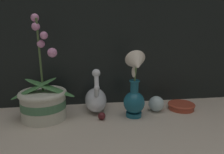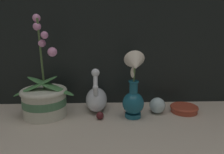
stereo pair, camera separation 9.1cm
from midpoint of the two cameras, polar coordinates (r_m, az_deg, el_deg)
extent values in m
plane|color=#BCB2A3|center=(0.85, 3.87, -12.49)|extent=(2.80, 2.80, 0.00)
cylinder|color=beige|center=(0.94, -14.57, -6.51)|extent=(0.18, 0.18, 0.11)
cylinder|color=#477A56|center=(0.94, -14.59, -6.18)|extent=(0.18, 0.18, 0.03)
torus|color=beige|center=(0.92, -14.75, -3.65)|extent=(0.19, 0.19, 0.02)
cylinder|color=#4C6B3D|center=(0.89, -15.32, 5.55)|extent=(0.01, 0.03, 0.28)
ellipsoid|color=#427F47|center=(0.91, -13.05, -2.38)|extent=(0.20, 0.09, 0.08)
ellipsoid|color=#427F47|center=(0.92, -16.75, -2.36)|extent=(0.19, 0.08, 0.09)
sphere|color=#DB8EC6|center=(0.89, -16.34, 14.59)|extent=(0.03, 0.03, 0.03)
sphere|color=#DB8EC6|center=(0.88, -16.21, 12.55)|extent=(0.03, 0.03, 0.03)
sphere|color=#DB8EC6|center=(0.87, -14.36, 10.55)|extent=(0.03, 0.03, 0.03)
sphere|color=#DB8EC6|center=(0.88, -15.04, 8.50)|extent=(0.03, 0.03, 0.03)
sphere|color=#DB8EC6|center=(0.86, -12.43, 6.41)|extent=(0.04, 0.04, 0.04)
ellipsoid|color=silver|center=(0.97, -1.39, -5.92)|extent=(0.09, 0.15, 0.10)
cone|color=silver|center=(1.02, -1.45, -4.04)|extent=(0.05, 0.07, 0.07)
cylinder|color=silver|center=(0.89, -1.35, -4.01)|extent=(0.02, 0.06, 0.06)
sphere|color=silver|center=(0.86, -1.34, -2.77)|extent=(0.02, 0.02, 0.02)
cylinder|color=silver|center=(0.87, -1.36, -0.83)|extent=(0.02, 0.04, 0.06)
sphere|color=silver|center=(0.87, -1.39, 1.08)|extent=(0.03, 0.03, 0.03)
cylinder|color=#195B75|center=(0.92, 8.35, -9.82)|extent=(0.07, 0.07, 0.02)
ellipsoid|color=#195B75|center=(0.90, 8.46, -6.85)|extent=(0.09, 0.09, 0.09)
cylinder|color=#195B75|center=(0.88, 8.61, -2.79)|extent=(0.03, 0.03, 0.05)
torus|color=#195B75|center=(0.87, 8.66, -1.22)|extent=(0.04, 0.04, 0.01)
cylinder|color=#567A47|center=(0.86, 8.84, 0.53)|extent=(0.01, 0.02, 0.06)
cone|color=white|center=(0.83, 9.19, 3.42)|extent=(0.08, 0.09, 0.10)
ellipsoid|color=white|center=(0.86, 8.48, 1.15)|extent=(0.02, 0.02, 0.04)
sphere|color=silver|center=(0.97, 14.43, -7.25)|extent=(0.07, 0.07, 0.07)
cylinder|color=#A8422D|center=(1.03, 20.78, -7.86)|extent=(0.11, 0.11, 0.03)
torus|color=#A8422D|center=(1.02, 20.82, -7.42)|extent=(0.12, 0.12, 0.01)
sphere|color=#4C191E|center=(0.89, -0.19, -10.10)|extent=(0.03, 0.03, 0.03)
camera|label=1|loc=(0.05, -87.14, 0.68)|focal=35.00mm
camera|label=2|loc=(0.05, 92.86, -0.68)|focal=35.00mm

